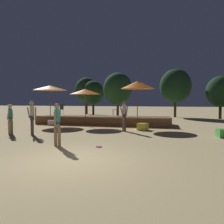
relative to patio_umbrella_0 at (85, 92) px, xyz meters
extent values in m
plane|color=tan|center=(2.73, -8.78, -2.50)|extent=(120.00, 120.00, 0.00)
cube|color=brown|center=(0.93, 1.47, -2.20)|extent=(10.40, 2.54, 0.61)
cube|color=#CCB793|center=(0.93, 0.24, -1.85)|extent=(10.40, 0.12, 0.08)
cylinder|color=brown|center=(0.00, 0.00, -1.34)|extent=(0.05, 0.05, 2.31)
cone|color=orange|center=(0.00, 0.00, 0.00)|extent=(2.26, 2.26, 0.38)
sphere|color=orange|center=(0.00, 0.00, 0.23)|extent=(0.08, 0.08, 0.08)
cylinder|color=brown|center=(3.81, -0.01, -1.17)|extent=(0.05, 0.05, 2.66)
cone|color=orange|center=(3.81, -0.01, 0.43)|extent=(2.34, 2.34, 0.54)
sphere|color=orange|center=(3.81, -0.01, 0.74)|extent=(0.08, 0.08, 0.08)
cylinder|color=brown|center=(-2.99, 0.30, -1.18)|extent=(0.05, 0.05, 2.65)
cone|color=orange|center=(-2.99, 0.30, 0.33)|extent=(2.62, 2.62, 0.36)
sphere|color=orange|center=(-2.99, 0.30, 0.55)|extent=(0.08, 0.08, 0.08)
cube|color=yellow|center=(4.30, -1.30, -2.29)|extent=(0.72, 0.72, 0.43)
cube|color=#4CC651|center=(8.46, -3.16, -2.29)|extent=(0.59, 0.59, 0.42)
cube|color=white|center=(-2.65, -0.09, -2.31)|extent=(0.53, 0.53, 0.38)
cylinder|color=#997051|center=(3.22, -2.13, -2.07)|extent=(0.13, 0.13, 0.86)
cylinder|color=#3F3F47|center=(3.28, -1.97, -2.07)|extent=(0.13, 0.13, 0.86)
cylinder|color=#3F3F47|center=(3.25, -2.05, -1.56)|extent=(0.22, 0.22, 0.24)
cylinder|color=beige|center=(3.25, -2.05, -1.21)|extent=(0.22, 0.22, 0.66)
cylinder|color=#997051|center=(3.42, -2.12, -1.28)|extent=(0.19, 0.14, 0.59)
cylinder|color=#997051|center=(3.08, -1.98, -1.28)|extent=(0.25, 0.16, 0.59)
sphere|color=#997051|center=(3.25, -2.05, -0.76)|extent=(0.23, 0.23, 0.23)
cylinder|color=#333842|center=(3.25, -2.05, -0.69)|extent=(0.26, 0.26, 0.07)
cylinder|color=#3F3F47|center=(-1.25, -4.77, -2.07)|extent=(0.13, 0.13, 0.86)
cylinder|color=tan|center=(-1.31, -4.61, -2.07)|extent=(0.13, 0.13, 0.86)
cylinder|color=#3F3F47|center=(-1.28, -4.69, -1.56)|extent=(0.22, 0.22, 0.24)
cylinder|color=beige|center=(-1.28, -4.69, -1.22)|extent=(0.22, 0.22, 0.66)
cylinder|color=tan|center=(-1.11, -4.63, -1.28)|extent=(0.12, 0.11, 0.59)
cylinder|color=tan|center=(-1.45, -4.75, -1.28)|extent=(0.19, 0.13, 0.59)
sphere|color=tan|center=(-1.28, -4.69, -0.77)|extent=(0.23, 0.23, 0.23)
cylinder|color=#997051|center=(1.44, -6.95, -2.10)|extent=(0.13, 0.13, 0.81)
cylinder|color=#997051|center=(1.27, -6.94, -2.10)|extent=(0.13, 0.13, 0.81)
cylinder|color=#72664C|center=(1.36, -6.94, -1.61)|extent=(0.21, 0.21, 0.24)
cylinder|color=teal|center=(1.36, -6.94, -1.28)|extent=(0.21, 0.21, 0.62)
cylinder|color=#997051|center=(1.37, -6.77, -1.35)|extent=(0.09, 0.18, 0.56)
cylinder|color=#997051|center=(1.35, -7.11, -1.35)|extent=(0.08, 0.09, 0.55)
sphere|color=#997051|center=(1.36, -6.94, -0.86)|extent=(0.22, 0.22, 0.22)
cylinder|color=#72664C|center=(-2.60, -4.63, -2.12)|extent=(0.13, 0.13, 0.76)
cylinder|color=tan|center=(-2.76, -4.64, -2.12)|extent=(0.13, 0.13, 0.76)
cylinder|color=#72664C|center=(-2.68, -4.63, -1.66)|extent=(0.20, 0.20, 0.24)
cylinder|color=teal|center=(-2.68, -4.63, -1.35)|extent=(0.20, 0.20, 0.58)
cylinder|color=tan|center=(-2.68, -4.47, -1.42)|extent=(0.08, 0.10, 0.52)
cylinder|color=tan|center=(-2.68, -4.79, -1.42)|extent=(0.08, 0.20, 0.52)
sphere|color=tan|center=(-2.68, -4.63, -0.96)|extent=(0.21, 0.21, 0.21)
cylinder|color=#D8D14C|center=(-2.68, -4.63, -0.89)|extent=(0.23, 0.23, 0.07)
cylinder|color=#2D3338|center=(1.58, 2.10, -1.59)|extent=(0.02, 0.02, 0.45)
cylinder|color=#2D3338|center=(1.68, 1.82, -1.59)|extent=(0.02, 0.02, 0.45)
cylinder|color=#2D3338|center=(1.87, 2.20, -1.59)|extent=(0.02, 0.02, 0.45)
cylinder|color=#2D3338|center=(1.97, 1.92, -1.59)|extent=(0.02, 0.02, 0.45)
cylinder|color=#2D3338|center=(1.78, 2.01, -1.36)|extent=(0.40, 0.40, 0.02)
cube|color=#2D3338|center=(1.94, 2.06, -1.14)|extent=(0.15, 0.35, 0.45)
cylinder|color=#1E4C47|center=(-2.69, 1.44, -1.59)|extent=(0.02, 0.02, 0.45)
cylinder|color=#1E4C47|center=(-2.81, 1.17, -1.59)|extent=(0.02, 0.02, 0.45)
cylinder|color=#1E4C47|center=(-2.41, 1.32, -1.59)|extent=(0.02, 0.02, 0.45)
cylinder|color=#1E4C47|center=(-2.53, 1.05, -1.59)|extent=(0.02, 0.02, 0.45)
cylinder|color=#1E4C47|center=(-2.61, 1.25, -1.36)|extent=(0.40, 0.40, 0.02)
cube|color=#1E4C47|center=(-2.45, 1.18, -1.14)|extent=(0.17, 0.34, 0.45)
cylinder|color=#E54C99|center=(3.05, -6.71, -2.48)|extent=(0.24, 0.24, 0.03)
cylinder|color=#3D2B1C|center=(11.12, 8.85, -1.76)|extent=(0.28, 0.28, 1.48)
ellipsoid|color=#19381E|center=(11.12, 8.85, 0.25)|extent=(2.84, 2.84, 3.13)
cylinder|color=#3D2B1C|center=(0.60, 8.69, -1.64)|extent=(0.28, 0.28, 1.72)
ellipsoid|color=#1E4223|center=(0.60, 8.69, 0.66)|extent=(3.20, 3.20, 3.52)
cylinder|color=#3D2B1C|center=(-4.62, 13.00, -1.56)|extent=(0.28, 0.28, 1.88)
ellipsoid|color=#19381E|center=(-4.62, 13.00, 0.76)|extent=(3.07, 3.07, 3.38)
cylinder|color=#3D2B1C|center=(-3.38, 12.10, -1.71)|extent=(0.28, 0.28, 1.58)
ellipsoid|color=#19381E|center=(-3.38, 12.10, 0.36)|extent=(2.83, 2.83, 3.11)
cylinder|color=#3D2B1C|center=(6.82, 10.28, -1.55)|extent=(0.28, 0.28, 1.91)
ellipsoid|color=#19381E|center=(6.82, 10.28, 0.96)|extent=(3.44, 3.44, 3.78)
camera|label=1|loc=(5.57, -15.02, -0.62)|focal=35.00mm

